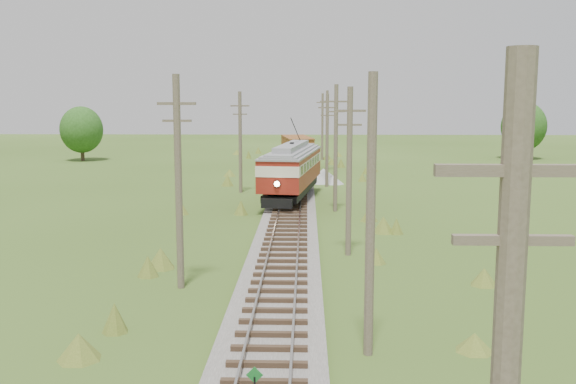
{
  "coord_description": "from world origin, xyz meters",
  "views": [
    {
      "loc": [
        1.13,
        -14.34,
        8.0
      ],
      "look_at": [
        0.0,
        24.81,
        2.29
      ],
      "focal_mm": 40.0,
      "sensor_mm": 36.0,
      "label": 1
    }
  ],
  "objects_px": {
    "gravel_pile": "(325,176)",
    "streetcar": "(292,167)",
    "gondola": "(297,148)",
    "switch_marker": "(255,383)"
  },
  "relations": [
    {
      "from": "streetcar",
      "to": "gondola",
      "type": "distance_m",
      "value": 26.71
    },
    {
      "from": "streetcar",
      "to": "gravel_pile",
      "type": "relative_size",
      "value": 3.39
    },
    {
      "from": "gondola",
      "to": "gravel_pile",
      "type": "xyz_separation_m",
      "value": [
        2.92,
        -14.99,
        -1.54
      ]
    },
    {
      "from": "streetcar",
      "to": "gravel_pile",
      "type": "bearing_deg",
      "value": 83.59
    },
    {
      "from": "streetcar",
      "to": "gravel_pile",
      "type": "xyz_separation_m",
      "value": [
        2.92,
        11.71,
        -2.14
      ]
    },
    {
      "from": "streetcar",
      "to": "gravel_pile",
      "type": "height_order",
      "value": "streetcar"
    },
    {
      "from": "gondola",
      "to": "streetcar",
      "type": "bearing_deg",
      "value": -98.2
    },
    {
      "from": "switch_marker",
      "to": "gondola",
      "type": "distance_m",
      "value": 60.35
    },
    {
      "from": "switch_marker",
      "to": "gravel_pile",
      "type": "distance_m",
      "value": 45.44
    },
    {
      "from": "gravel_pile",
      "to": "streetcar",
      "type": "bearing_deg",
      "value": -104.02
    }
  ]
}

